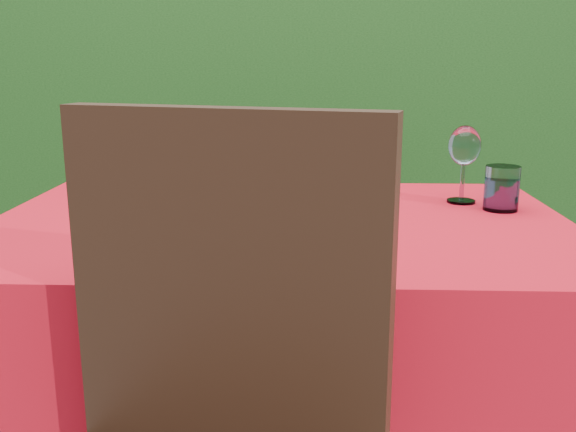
{
  "coord_description": "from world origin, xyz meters",
  "views": [
    {
      "loc": [
        0.07,
        -1.35,
        1.09
      ],
      "look_at": [
        0.02,
        -0.05,
        0.77
      ],
      "focal_mm": 40.0,
      "sensor_mm": 36.0,
      "label": 1
    }
  ],
  "objects_px": {
    "pizza_plate": "(236,226)",
    "water_glass": "(502,190)",
    "chair_far": "(246,244)",
    "wine_glass": "(464,149)",
    "fork": "(116,219)",
    "pasta_plate": "(276,181)"
  },
  "relations": [
    {
      "from": "pizza_plate",
      "to": "water_glass",
      "type": "distance_m",
      "value": 0.64
    },
    {
      "from": "chair_far",
      "to": "water_glass",
      "type": "distance_m",
      "value": 0.9
    },
    {
      "from": "chair_far",
      "to": "wine_glass",
      "type": "bearing_deg",
      "value": 145.41
    },
    {
      "from": "wine_glass",
      "to": "fork",
      "type": "xyz_separation_m",
      "value": [
        -0.79,
        -0.21,
        -0.13
      ]
    },
    {
      "from": "pasta_plate",
      "to": "wine_glass",
      "type": "distance_m",
      "value": 0.49
    },
    {
      "from": "pasta_plate",
      "to": "water_glass",
      "type": "distance_m",
      "value": 0.57
    },
    {
      "from": "water_glass",
      "to": "wine_glass",
      "type": "distance_m",
      "value": 0.14
    },
    {
      "from": "pizza_plate",
      "to": "pasta_plate",
      "type": "relative_size",
      "value": 1.46
    },
    {
      "from": "water_glass",
      "to": "wine_glass",
      "type": "relative_size",
      "value": 0.55
    },
    {
      "from": "pizza_plate",
      "to": "fork",
      "type": "bearing_deg",
      "value": 153.04
    },
    {
      "from": "chair_far",
      "to": "wine_glass",
      "type": "height_order",
      "value": "wine_glass"
    },
    {
      "from": "pizza_plate",
      "to": "wine_glass",
      "type": "height_order",
      "value": "wine_glass"
    },
    {
      "from": "water_glass",
      "to": "pasta_plate",
      "type": "bearing_deg",
      "value": 159.02
    },
    {
      "from": "pizza_plate",
      "to": "fork",
      "type": "relative_size",
      "value": 1.7
    },
    {
      "from": "pasta_plate",
      "to": "water_glass",
      "type": "xyz_separation_m",
      "value": [
        0.53,
        -0.2,
        0.02
      ]
    },
    {
      "from": "chair_far",
      "to": "pasta_plate",
      "type": "height_order",
      "value": "chair_far"
    },
    {
      "from": "pasta_plate",
      "to": "water_glass",
      "type": "relative_size",
      "value": 2.38
    },
    {
      "from": "chair_far",
      "to": "pasta_plate",
      "type": "bearing_deg",
      "value": 113.81
    },
    {
      "from": "pizza_plate",
      "to": "fork",
      "type": "distance_m",
      "value": 0.31
    },
    {
      "from": "chair_far",
      "to": "fork",
      "type": "relative_size",
      "value": 4.14
    },
    {
      "from": "wine_glass",
      "to": "fork",
      "type": "distance_m",
      "value": 0.83
    },
    {
      "from": "chair_far",
      "to": "fork",
      "type": "xyz_separation_m",
      "value": [
        -0.21,
        -0.68,
        0.25
      ]
    }
  ]
}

